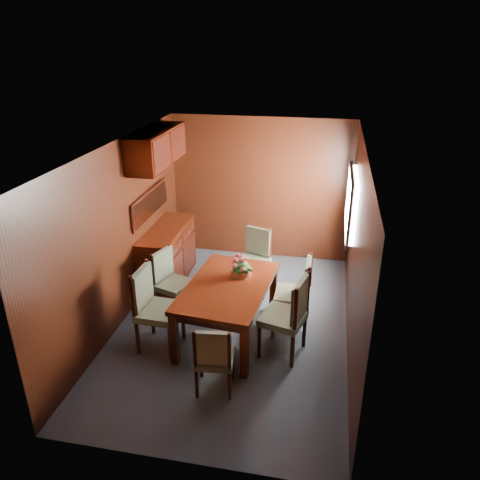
% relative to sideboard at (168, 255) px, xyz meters
% --- Properties ---
extents(ground, '(4.50, 4.50, 0.00)m').
position_rel_sideboard_xyz_m(ground, '(1.25, -1.00, -0.45)').
color(ground, '#343C47').
rests_on(ground, ground).
extents(room_shell, '(3.06, 4.52, 2.41)m').
position_rel_sideboard_xyz_m(room_shell, '(1.15, -0.67, 1.18)').
color(room_shell, black).
rests_on(room_shell, ground).
extents(sideboard, '(0.48, 1.40, 0.90)m').
position_rel_sideboard_xyz_m(sideboard, '(0.00, 0.00, 0.00)').
color(sideboard, '#371106').
rests_on(sideboard, ground).
extents(dining_table, '(1.13, 1.66, 0.74)m').
position_rel_sideboard_xyz_m(dining_table, '(1.23, -1.23, 0.18)').
color(dining_table, '#371106').
rests_on(dining_table, ground).
extents(chair_left_near, '(0.51, 0.53, 1.07)m').
position_rel_sideboard_xyz_m(chair_left_near, '(0.38, -1.61, 0.15)').
color(chair_left_near, black).
rests_on(chair_left_near, ground).
extents(chair_left_far, '(0.54, 0.55, 0.93)m').
position_rel_sideboard_xyz_m(chair_left_far, '(0.31, -0.82, 0.07)').
color(chair_left_far, black).
rests_on(chair_left_far, ground).
extents(chair_right_near, '(0.59, 0.61, 1.06)m').
position_rel_sideboard_xyz_m(chair_right_near, '(2.03, -1.48, 0.14)').
color(chair_right_near, black).
rests_on(chair_right_near, ground).
extents(chair_right_far, '(0.45, 0.47, 0.99)m').
position_rel_sideboard_xyz_m(chair_right_far, '(2.09, -0.85, 0.10)').
color(chair_right_far, black).
rests_on(chair_right_far, ground).
extents(chair_head, '(0.45, 0.44, 0.86)m').
position_rel_sideboard_xyz_m(chair_head, '(1.31, -2.30, 0.03)').
color(chair_head, black).
rests_on(chair_head, ground).
extents(chair_foot, '(0.56, 0.55, 0.94)m').
position_rel_sideboard_xyz_m(chair_foot, '(1.34, 0.14, 0.07)').
color(chair_foot, black).
rests_on(chair_foot, ground).
extents(flower_centerpiece, '(0.29, 0.29, 0.29)m').
position_rel_sideboard_xyz_m(flower_centerpiece, '(1.35, -0.93, 0.42)').
color(flower_centerpiece, '#BC5E39').
rests_on(flower_centerpiece, dining_table).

